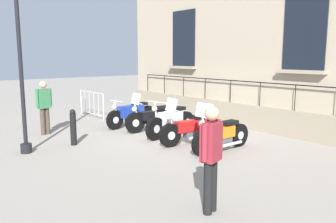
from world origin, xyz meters
The scene contains 12 objects.
ground_plane centered at (0.00, 0.00, 0.00)m, with size 60.00×60.00×0.00m, color gray.
building_facade centered at (-2.82, 0.00, 4.17)m, with size 0.82×11.87×8.60m.
motorcycle_blue centered at (0.37, -2.10, 0.45)m, with size 2.18×0.63×0.98m.
motorcycle_black centered at (0.17, -1.06, 0.44)m, with size 2.18×0.58×1.29m.
motorcycle_white centered at (0.25, -0.07, 0.45)m, with size 2.12×0.71×1.14m.
motorcycle_red centered at (0.38, 0.99, 0.42)m, with size 2.14×0.60×1.34m.
motorcycle_orange centered at (0.33, 2.06, 0.42)m, with size 2.06×0.63×1.32m.
lamppost centered at (4.35, -0.97, 3.04)m, with size 0.37×0.37×4.93m.
crowd_barrier centered at (0.60, -4.70, 0.56)m, with size 0.09×1.93×1.05m.
bollard centered at (3.06, -0.95, 0.51)m, with size 0.17×0.17×1.01m.
pedestrian_standing centered at (3.15, 4.38, 0.97)m, with size 0.51×0.31×1.71m.
pedestrian_walking centered at (3.20, -2.76, 0.96)m, with size 0.52×0.27×1.70m.
Camera 1 is at (6.91, 7.93, 2.46)m, focal length 36.59 mm.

